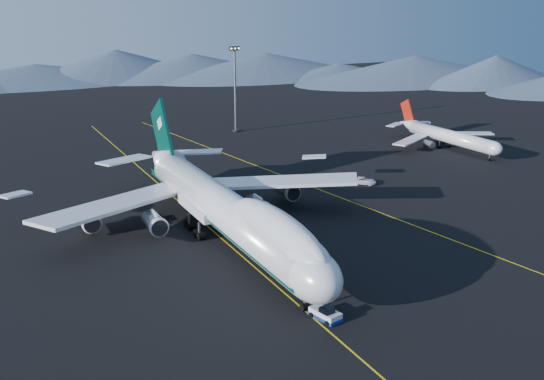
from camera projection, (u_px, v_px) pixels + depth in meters
name	position (u px, v px, depth m)	size (l,w,h in m)	color
ground	(224.00, 241.00, 99.53)	(500.00, 500.00, 0.00)	black
taxiway_line_main	(224.00, 241.00, 99.52)	(0.25, 220.00, 0.01)	gold
taxiway_line_side	(344.00, 199.00, 121.03)	(0.25, 200.00, 0.01)	gold
boeing_747	(223.00, 207.00, 97.85)	(59.62, 72.43, 19.37)	silver
pushback_tug	(325.00, 315.00, 74.74)	(3.10, 4.55, 1.82)	silver
second_jet	(446.00, 136.00, 162.71)	(34.48, 38.96, 11.09)	silver
service_van	(364.00, 181.00, 130.79)	(2.49, 5.40, 1.50)	silver
floodlight_mast	(235.00, 89.00, 181.48)	(3.14, 2.35, 25.40)	black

